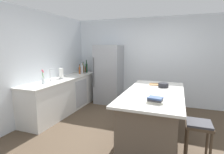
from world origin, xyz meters
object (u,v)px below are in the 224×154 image
object	(u,v)px
bar_stool	(198,130)
gin_bottle	(83,68)
cookbook_stack	(155,100)
refrigerator	(109,74)
soda_bottle	(82,69)
cutting_board	(156,84)
flower_vase	(43,79)
hot_sauce_bottle	(86,69)
vinegar_bottle	(80,70)
sink_faucet	(50,75)
kitchen_island	(153,114)
mixing_bowl	(163,85)
wine_bottle	(87,68)
whiskey_bottle	(83,69)
paper_towel_roll	(61,74)

from	to	relation	value
bar_stool	gin_bottle	distance (m)	4.07
cookbook_stack	refrigerator	bearing A→B (deg)	125.71
refrigerator	cookbook_stack	distance (m)	2.93
soda_bottle	cutting_board	distance (m)	2.51
flower_vase	hot_sauce_bottle	bearing A→B (deg)	91.62
vinegar_bottle	cutting_board	world-z (taller)	vinegar_bottle
sink_faucet	hot_sauce_bottle	size ratio (longest dim) A/B	1.58
hot_sauce_bottle	cutting_board	xyz separation A→B (m)	(2.46, -1.20, -0.08)
gin_bottle	refrigerator	bearing A→B (deg)	-2.36
kitchen_island	gin_bottle	size ratio (longest dim) A/B	6.45
kitchen_island	flower_vase	bearing A→B (deg)	-175.49
refrigerator	bar_stool	bearing A→B (deg)	-45.25
bar_stool	mixing_bowl	bearing A→B (deg)	118.39
flower_vase	cookbook_stack	distance (m)	2.59
refrigerator	gin_bottle	size ratio (longest dim) A/B	5.34
bar_stool	mixing_bowl	world-z (taller)	mixing_bowl
vinegar_bottle	mixing_bowl	size ratio (longest dim) A/B	1.36
soda_bottle	wine_bottle	bearing A→B (deg)	74.61
kitchen_island	refrigerator	distance (m)	2.40
bar_stool	cutting_board	world-z (taller)	cutting_board
kitchen_island	gin_bottle	distance (m)	3.13
sink_faucet	hot_sauce_bottle	world-z (taller)	sink_faucet
flower_vase	hot_sauce_bottle	size ratio (longest dim) A/B	1.71
whiskey_bottle	mixing_bowl	size ratio (longest dim) A/B	1.49
vinegar_bottle	whiskey_bottle	bearing A→B (deg)	91.65
whiskey_bottle	soda_bottle	world-z (taller)	soda_bottle
refrigerator	hot_sauce_bottle	bearing A→B (deg)	170.70
mixing_bowl	hot_sauce_bottle	bearing A→B (deg)	152.03
paper_towel_roll	cookbook_stack	distance (m)	2.81
hot_sauce_bottle	cutting_board	distance (m)	2.74
kitchen_island	whiskey_bottle	bearing A→B (deg)	146.98
soda_bottle	cookbook_stack	bearing A→B (deg)	-40.44
kitchen_island	hot_sauce_bottle	distance (m)	3.17
wine_bottle	whiskey_bottle	xyz separation A→B (m)	(-0.09, -0.09, -0.03)
kitchen_island	wine_bottle	world-z (taller)	wine_bottle
hot_sauce_bottle	mixing_bowl	distance (m)	2.98
bar_stool	flower_vase	world-z (taller)	flower_vase
sink_faucet	soda_bottle	distance (m)	1.37
cookbook_stack	bar_stool	bearing A→B (deg)	1.92
bar_stool	wine_bottle	distance (m)	3.90
whiskey_bottle	cutting_board	xyz separation A→B (m)	(2.41, -0.92, -0.13)
wine_bottle	whiskey_bottle	bearing A→B (deg)	-134.52
cookbook_stack	mixing_bowl	xyz separation A→B (m)	(0.03, 1.13, 0.00)
paper_towel_roll	whiskey_bottle	size ratio (longest dim) A/B	0.98
hot_sauce_bottle	gin_bottle	distance (m)	0.12
paper_towel_roll	refrigerator	bearing A→B (deg)	55.55
whiskey_bottle	vinegar_bottle	world-z (taller)	whiskey_bottle
kitchen_island	soda_bottle	xyz separation A→B (m)	(-2.42, 1.49, 0.60)
gin_bottle	soda_bottle	size ratio (longest dim) A/B	0.96
cookbook_stack	mixing_bowl	world-z (taller)	cookbook_stack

